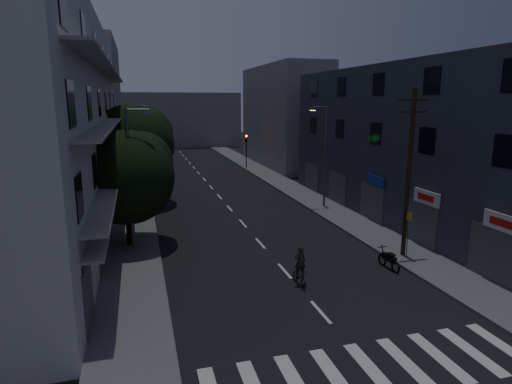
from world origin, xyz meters
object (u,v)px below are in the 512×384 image
utility_pole (409,171)px  cyclist (300,272)px  bus_stop_sign (408,226)px  motorcycle (389,260)px

utility_pole → cyclist: size_ratio=4.64×
cyclist → bus_stop_sign: bearing=11.5°
motorcycle → cyclist: size_ratio=0.91×
bus_stop_sign → motorcycle: 2.37m
utility_pole → motorcycle: 4.89m
utility_pole → motorcycle: bearing=-143.5°
utility_pole → cyclist: bearing=-164.2°
bus_stop_sign → motorcycle: size_ratio=1.43×
bus_stop_sign → motorcycle: bus_stop_sign is taller
motorcycle → cyclist: 5.25m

